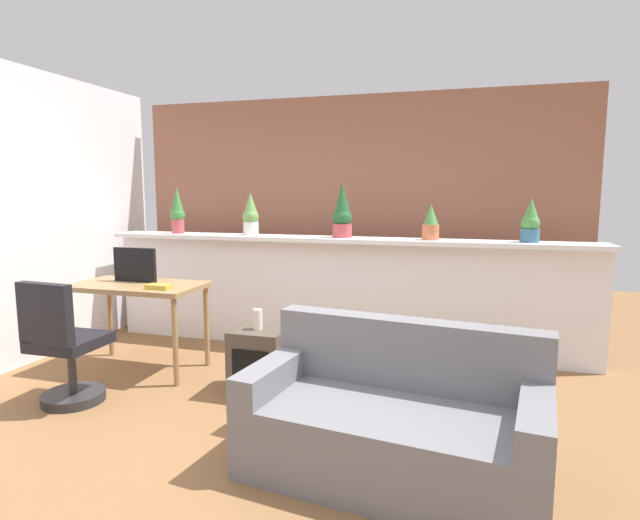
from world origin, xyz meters
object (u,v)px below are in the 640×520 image
tv_monitor (135,265)px  side_cube_shelf (261,361)px  potted_plant_4 (530,222)px  couch (394,424)px  book_on_desk (159,287)px  potted_plant_2 (342,213)px  office_chair (64,352)px  desk (138,294)px  potted_plant_1 (251,215)px  vase_on_shelf (258,319)px  potted_plant_3 (431,223)px  potted_plant_0 (177,211)px

tv_monitor → side_cube_shelf: tv_monitor is taller
potted_plant_4 → couch: (-0.85, -2.06, -0.98)m
side_cube_shelf → book_on_desk: book_on_desk is taller
potted_plant_2 → tv_monitor: 1.91m
office_chair → couch: (2.38, -0.24, -0.11)m
couch → tv_monitor: bearing=155.2°
desk → office_chair: bearing=-94.6°
potted_plant_1 → side_cube_shelf: potted_plant_1 is taller
desk → vase_on_shelf: bearing=-9.9°
side_cube_shelf → vase_on_shelf: vase_on_shelf is taller
couch → office_chair: bearing=174.2°
desk → book_on_desk: book_on_desk is taller
desk → couch: size_ratio=0.67×
potted_plant_3 → side_cube_shelf: 1.93m
potted_plant_4 → desk: potted_plant_4 is taller
potted_plant_0 → couch: (2.54, -2.04, -1.04)m
side_cube_shelf → vase_on_shelf: size_ratio=3.26×
potted_plant_0 → vase_on_shelf: size_ratio=3.13×
office_chair → vase_on_shelf: office_chair is taller
book_on_desk → couch: couch is taller
desk → office_chair: (-0.06, -0.78, -0.28)m
potted_plant_3 → office_chair: (-2.41, -1.79, -0.85)m
potted_plant_1 → potted_plant_4: size_ratio=1.11×
desk → book_on_desk: (0.31, -0.15, 0.10)m
tv_monitor → vase_on_shelf: tv_monitor is taller
side_cube_shelf → book_on_desk: bearing=177.8°
potted_plant_2 → tv_monitor: potted_plant_2 is taller
potted_plant_0 → tv_monitor: size_ratio=1.21×
potted_plant_1 → book_on_desk: (-0.28, -1.18, -0.52)m
potted_plant_4 → book_on_desk: size_ratio=1.93×
potted_plant_1 → potted_plant_3: size_ratio=1.31×
book_on_desk → potted_plant_1: bearing=76.6°
potted_plant_1 → side_cube_shelf: size_ratio=0.84×
potted_plant_3 → book_on_desk: (-2.04, -1.16, -0.47)m
tv_monitor → office_chair: tv_monitor is taller
potted_plant_1 → potted_plant_4: 2.59m
potted_plant_4 → desk: (-3.17, -1.03, -0.60)m
potted_plant_2 → potted_plant_3: bearing=-0.7°
tv_monitor → office_chair: bearing=-89.1°
side_cube_shelf → vase_on_shelf: (-0.01, -0.02, 0.33)m
couch → book_on_desk: bearing=156.4°
potted_plant_1 → potted_plant_2: bearing=-0.8°
potted_plant_2 → office_chair: 2.58m
potted_plant_2 → vase_on_shelf: bearing=-105.7°
potted_plant_0 → potted_plant_2: 1.74m
potted_plant_2 → side_cube_shelf: 1.65m
potted_plant_2 → potted_plant_3: size_ratio=1.64×
tv_monitor → office_chair: size_ratio=0.44×
potted_plant_3 → vase_on_shelf: bearing=-133.6°
potted_plant_0 → potted_plant_4: size_ratio=1.27×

